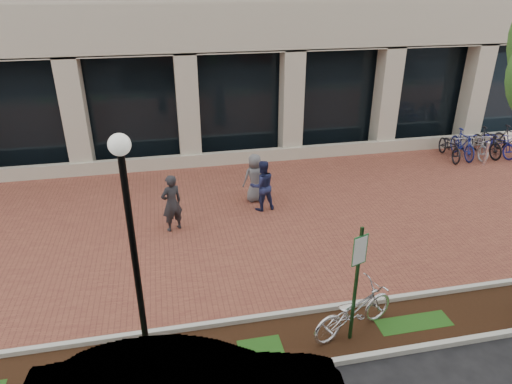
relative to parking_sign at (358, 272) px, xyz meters
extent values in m
plane|color=black|center=(-0.38, 5.43, -1.64)|extent=(120.00, 120.00, 0.00)
cube|color=brown|center=(-0.38, 5.43, -1.63)|extent=(40.00, 9.00, 0.01)
cube|color=black|center=(-0.38, 0.18, -1.63)|extent=(40.00, 1.50, 0.01)
cube|color=beige|center=(-0.38, 0.93, -1.58)|extent=(40.00, 0.12, 0.12)
cube|color=beige|center=(-0.38, -0.57, -1.58)|extent=(40.00, 0.12, 0.12)
cube|color=black|center=(-0.38, 11.03, 0.46)|extent=(40.00, 0.15, 4.20)
cube|color=#BCB5A1|center=(-0.38, 9.93, -1.39)|extent=(40.00, 0.25, 0.50)
cube|color=#BCB5A1|center=(-0.38, 10.33, 0.46)|extent=(0.80, 0.80, 4.20)
cube|color=#143716|center=(0.00, 0.01, -0.34)|extent=(0.05, 0.05, 2.59)
cube|color=#1B6D31|center=(0.00, -0.02, 0.49)|extent=(0.34, 0.02, 0.62)
cube|color=white|center=(0.00, -0.03, 0.49)|extent=(0.30, 0.01, 0.56)
cylinder|color=black|center=(-4.01, 0.43, -1.49)|extent=(0.28, 0.28, 0.30)
cylinder|color=black|center=(-4.01, 0.43, 0.44)|extent=(0.12, 0.12, 4.15)
sphere|color=silver|center=(-4.01, 0.43, 2.66)|extent=(0.36, 0.36, 0.36)
imported|color=silver|center=(0.12, 0.22, -1.11)|extent=(2.12, 1.32, 1.05)
imported|color=#242529|center=(-3.29, 5.19, -0.78)|extent=(0.74, 0.64, 1.71)
imported|color=#1F244D|center=(-0.51, 5.93, -0.82)|extent=(0.87, 0.72, 1.63)
imported|color=#5E5F63|center=(-0.61, 6.59, -0.84)|extent=(0.87, 0.67, 1.59)
cylinder|color=silver|center=(8.78, 7.83, -1.22)|extent=(0.11, 0.11, 0.84)
sphere|color=silver|center=(8.78, 7.83, -0.74)|extent=(0.12, 0.12, 0.12)
imported|color=black|center=(7.80, 8.72, -1.13)|extent=(0.98, 2.02, 1.02)
imported|color=navy|center=(8.35, 8.72, -1.07)|extent=(0.73, 1.93, 1.13)
imported|color=silver|center=(8.90, 8.72, -1.13)|extent=(0.78, 1.97, 1.02)
imported|color=black|center=(9.45, 8.72, -1.07)|extent=(0.54, 1.88, 1.13)
imported|color=#21259A|center=(10.00, 8.72, -1.13)|extent=(0.77, 1.97, 1.02)
imported|color=black|center=(10.55, 8.72, -1.07)|extent=(0.72, 1.93, 1.13)
cylinder|color=silver|center=(9.17, 8.72, -1.24)|extent=(0.04, 0.04, 0.80)
camera|label=1|loc=(-3.31, -6.53, 5.01)|focal=32.00mm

